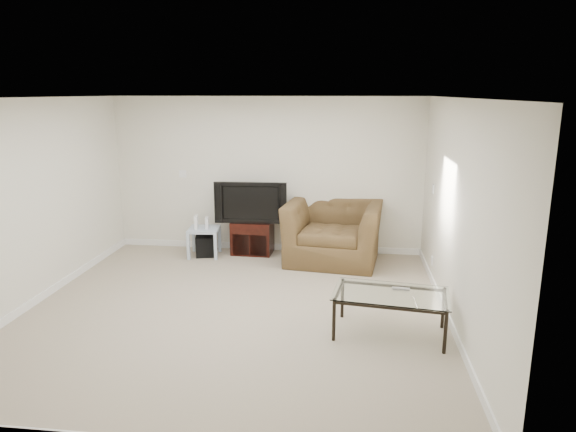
# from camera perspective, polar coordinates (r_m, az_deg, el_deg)

# --- Properties ---
(floor) EXTENTS (5.00, 5.00, 0.00)m
(floor) POSITION_cam_1_polar(r_m,az_deg,el_deg) (6.30, -5.92, -10.43)
(floor) COLOR tan
(floor) RESTS_ON ground
(ceiling) EXTENTS (5.00, 5.00, 0.00)m
(ceiling) POSITION_cam_1_polar(r_m,az_deg,el_deg) (5.76, -6.54, 12.93)
(ceiling) COLOR white
(ceiling) RESTS_ON ground
(wall_back) EXTENTS (5.00, 0.02, 2.50)m
(wall_back) POSITION_cam_1_polar(r_m,az_deg,el_deg) (8.32, -2.36, 4.54)
(wall_back) COLOR silver
(wall_back) RESTS_ON ground
(wall_left) EXTENTS (0.02, 5.00, 2.50)m
(wall_left) POSITION_cam_1_polar(r_m,az_deg,el_deg) (6.91, -26.87, 1.19)
(wall_left) COLOR silver
(wall_left) RESTS_ON ground
(wall_right) EXTENTS (0.02, 5.00, 2.50)m
(wall_right) POSITION_cam_1_polar(r_m,az_deg,el_deg) (5.88, 18.27, 0.04)
(wall_right) COLOR silver
(wall_right) RESTS_ON ground
(plate_back) EXTENTS (0.12, 0.02, 0.12)m
(plate_back) POSITION_cam_1_polar(r_m,az_deg,el_deg) (8.64, -11.61, 4.61)
(plate_back) COLOR white
(plate_back) RESTS_ON wall_back
(plate_right_switch) EXTENTS (0.02, 0.09, 0.13)m
(plate_right_switch) POSITION_cam_1_polar(r_m,az_deg,el_deg) (7.42, 15.84, 2.92)
(plate_right_switch) COLOR white
(plate_right_switch) RESTS_ON wall_right
(plate_right_outlet) EXTENTS (0.02, 0.08, 0.12)m
(plate_right_outlet) POSITION_cam_1_polar(r_m,az_deg,el_deg) (7.36, 15.71, -4.80)
(plate_right_outlet) COLOR white
(plate_right_outlet) RESTS_ON wall_right
(tv_stand) EXTENTS (0.66, 0.47, 0.54)m
(tv_stand) POSITION_cam_1_polar(r_m,az_deg,el_deg) (8.35, -3.96, -2.35)
(tv_stand) COLOR black
(tv_stand) RESTS_ON floor
(dvd_player) EXTENTS (0.35, 0.25, 0.05)m
(dvd_player) POSITION_cam_1_polar(r_m,az_deg,el_deg) (8.27, -4.04, -1.23)
(dvd_player) COLOR black
(dvd_player) RESTS_ON tv_stand
(television) EXTENTS (1.07, 0.25, 0.66)m
(television) POSITION_cam_1_polar(r_m,az_deg,el_deg) (8.18, -4.07, 1.63)
(television) COLOR black
(television) RESTS_ON tv_stand
(side_table) EXTENTS (0.52, 0.52, 0.45)m
(side_table) POSITION_cam_1_polar(r_m,az_deg,el_deg) (8.32, -9.28, -2.86)
(side_table) COLOR silver
(side_table) RESTS_ON floor
(subwoofer) EXTENTS (0.40, 0.40, 0.33)m
(subwoofer) POSITION_cam_1_polar(r_m,az_deg,el_deg) (8.35, -9.05, -3.26)
(subwoofer) COLOR black
(subwoofer) RESTS_ON floor
(game_console) EXTENTS (0.07, 0.16, 0.21)m
(game_console) POSITION_cam_1_polar(r_m,az_deg,el_deg) (8.24, -10.17, -0.67)
(game_console) COLOR white
(game_console) RESTS_ON side_table
(game_case) EXTENTS (0.07, 0.14, 0.18)m
(game_case) POSITION_cam_1_polar(r_m,az_deg,el_deg) (8.21, -9.00, -0.78)
(game_case) COLOR silver
(game_case) RESTS_ON side_table
(recliner) EXTENTS (1.52, 1.09, 1.24)m
(recliner) POSITION_cam_1_polar(r_m,az_deg,el_deg) (7.90, 5.06, -0.65)
(recliner) COLOR #4C2E1F
(recliner) RESTS_ON floor
(coffee_table) EXTENTS (1.29, 0.84, 0.47)m
(coffee_table) POSITION_cam_1_polar(r_m,az_deg,el_deg) (5.73, 11.27, -10.59)
(coffee_table) COLOR black
(coffee_table) RESTS_ON floor
(remote) EXTENTS (0.19, 0.07, 0.02)m
(remote) POSITION_cam_1_polar(r_m,az_deg,el_deg) (5.74, 12.44, -7.91)
(remote) COLOR #B2B2B7
(remote) RESTS_ON coffee_table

